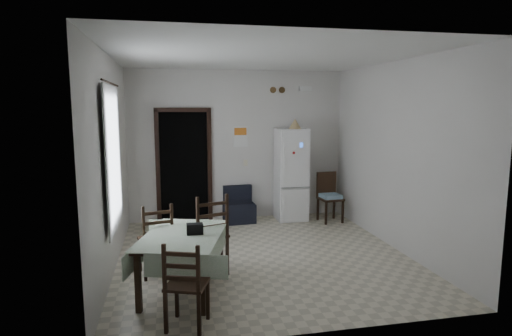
{
  "coord_description": "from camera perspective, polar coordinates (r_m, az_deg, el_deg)",
  "views": [
    {
      "loc": [
        -1.35,
        -5.98,
        2.22
      ],
      "look_at": [
        0.0,
        0.5,
        1.25
      ],
      "focal_mm": 30.0,
      "sensor_mm": 36.0,
      "label": 1
    }
  ],
  "objects": [
    {
      "name": "curtain_rod",
      "position": [
        5.82,
        -18.8,
        10.66
      ],
      "size": [
        0.02,
        1.6,
        0.02
      ],
      "primitive_type": "cylinder",
      "rotation": [
        1.57,
        0.0,
        0.0
      ],
      "color": "black",
      "rests_on": "ground"
    },
    {
      "name": "window_recess",
      "position": [
        5.87,
        -19.53,
        1.31
      ],
      "size": [
        0.1,
        1.2,
        1.6
      ],
      "primitive_type": "cube",
      "color": "silver",
      "rests_on": "ground"
    },
    {
      "name": "wall_front",
      "position": [
        4.04,
        7.98,
        -2.72
      ],
      "size": [
        4.2,
        0.02,
        2.9
      ],
      "primitive_type": null,
      "color": "silver",
      "rests_on": "ground"
    },
    {
      "name": "vent_right",
      "position": [
        8.51,
        3.48,
        10.34
      ],
      "size": [
        0.12,
        0.03,
        0.12
      ],
      "primitive_type": "cylinder",
      "rotation": [
        1.57,
        0.0,
        0.0
      ],
      "color": "brown",
      "rests_on": "ground"
    },
    {
      "name": "dining_chair_far_left",
      "position": [
        5.85,
        -13.24,
        -9.12
      ],
      "size": [
        0.5,
        0.5,
        0.98
      ],
      "primitive_type": null,
      "rotation": [
        0.0,
        0.0,
        3.37
      ],
      "color": "black",
      "rests_on": "ground"
    },
    {
      "name": "vent_left",
      "position": [
        8.47,
        2.28,
        10.36
      ],
      "size": [
        0.12,
        0.03,
        0.12
      ],
      "primitive_type": "cylinder",
      "rotation": [
        1.57,
        0.0,
        0.0
      ],
      "color": "brown",
      "rests_on": "ground"
    },
    {
      "name": "fridge",
      "position": [
        8.35,
        4.7,
        -0.85
      ],
      "size": [
        0.58,
        0.58,
        1.78
      ],
      "primitive_type": null,
      "rotation": [
        0.0,
        0.0,
        -0.01
      ],
      "color": "white",
      "rests_on": "ground"
    },
    {
      "name": "tan_cone",
      "position": [
        8.17,
        5.23,
        5.9
      ],
      "size": [
        0.25,
        0.25,
        0.19
      ],
      "primitive_type": "cone",
      "rotation": [
        0.0,
        0.0,
        -0.06
      ],
      "color": "tan",
      "rests_on": "fridge"
    },
    {
      "name": "ground",
      "position": [
        6.52,
        0.91,
        -11.58
      ],
      "size": [
        4.5,
        4.5,
        0.0
      ],
      "primitive_type": "plane",
      "color": "beige",
      "rests_on": "ground"
    },
    {
      "name": "black_bag",
      "position": [
        5.18,
        -8.16,
        -8.03
      ],
      "size": [
        0.19,
        0.12,
        0.13
      ],
      "primitive_type": "cube",
      "rotation": [
        0.0,
        0.0,
        -0.01
      ],
      "color": "black",
      "rests_on": "dining_table"
    },
    {
      "name": "wall_left",
      "position": [
        6.07,
        -18.77,
        0.61
      ],
      "size": [
        0.02,
        4.5,
        2.9
      ],
      "primitive_type": null,
      "color": "silver",
      "rests_on": "ground"
    },
    {
      "name": "calendar",
      "position": [
        8.35,
        -2.1,
        4.21
      ],
      "size": [
        0.28,
        0.02,
        0.4
      ],
      "primitive_type": "cube",
      "color": "white",
      "rests_on": "ground"
    },
    {
      "name": "dining_chair_near_head",
      "position": [
        4.48,
        -9.2,
        -14.93
      ],
      "size": [
        0.5,
        0.5,
        0.91
      ],
      "primitive_type": null,
      "rotation": [
        0.0,
        0.0,
        2.79
      ],
      "color": "black",
      "rests_on": "ground"
    },
    {
      "name": "wall_right",
      "position": [
        6.94,
        18.12,
        1.56
      ],
      "size": [
        0.02,
        4.5,
        2.9
      ],
      "primitive_type": null,
      "color": "silver",
      "rests_on": "ground"
    },
    {
      "name": "light_switch",
      "position": [
        8.42,
        -1.41,
        0.7
      ],
      "size": [
        0.08,
        0.02,
        0.12
      ],
      "primitive_type": "cube",
      "color": "beige",
      "rests_on": "ground"
    },
    {
      "name": "curtain",
      "position": [
        5.86,
        -18.47,
        1.35
      ],
      "size": [
        0.02,
        1.45,
        1.85
      ],
      "primitive_type": "cube",
      "color": "silver",
      "rests_on": "ground"
    },
    {
      "name": "wall_back",
      "position": [
        8.37,
        -2.44,
        3.05
      ],
      "size": [
        4.2,
        0.02,
        2.9
      ],
      "primitive_type": null,
      "color": "silver",
      "rests_on": "ground"
    },
    {
      "name": "dining_table",
      "position": [
        5.32,
        -9.62,
        -12.33
      ],
      "size": [
        1.24,
        1.55,
        0.7
      ],
      "primitive_type": null,
      "rotation": [
        0.0,
        0.0,
        -0.29
      ],
      "color": "#B0C4A8",
      "rests_on": "ground"
    },
    {
      "name": "calendar_image",
      "position": [
        8.34,
        -2.09,
        4.9
      ],
      "size": [
        0.24,
        0.01,
        0.14
      ],
      "primitive_type": "cube",
      "color": "orange",
      "rests_on": "ground"
    },
    {
      "name": "ceiling",
      "position": [
        6.16,
        0.98,
        14.67
      ],
      "size": [
        4.2,
        4.5,
        0.02
      ],
      "primitive_type": null,
      "color": "white",
      "rests_on": "ground"
    },
    {
      "name": "navy_seat",
      "position": [
        8.23,
        -2.26,
        -4.88
      ],
      "size": [
        0.59,
        0.58,
        0.68
      ],
      "primitive_type": null,
      "rotation": [
        0.0,
        0.0,
        0.07
      ],
      "color": "black",
      "rests_on": "ground"
    },
    {
      "name": "emergency_light",
      "position": [
        8.63,
        6.59,
        10.48
      ],
      "size": [
        0.25,
        0.07,
        0.09
      ],
      "primitive_type": "cube",
      "color": "white",
      "rests_on": "ground"
    },
    {
      "name": "corner_chair",
      "position": [
        8.33,
        9.89,
        -3.9
      ],
      "size": [
        0.45,
        0.45,
        0.94
      ],
      "primitive_type": null,
      "rotation": [
        0.0,
        0.0,
        0.1
      ],
      "color": "black",
      "rests_on": "ground"
    },
    {
      "name": "dining_chair_far_right",
      "position": [
        5.75,
        -6.56,
        -8.63
      ],
      "size": [
        0.59,
        0.59,
        1.09
      ],
      "primitive_type": null,
      "rotation": [
        0.0,
        0.0,
        3.44
      ],
      "color": "black",
      "rests_on": "ground"
    },
    {
      "name": "doorway",
      "position": [
        8.51,
        -9.64,
        0.39
      ],
      "size": [
        1.06,
        0.52,
        2.22
      ],
      "color": "black",
      "rests_on": "ground"
    }
  ]
}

